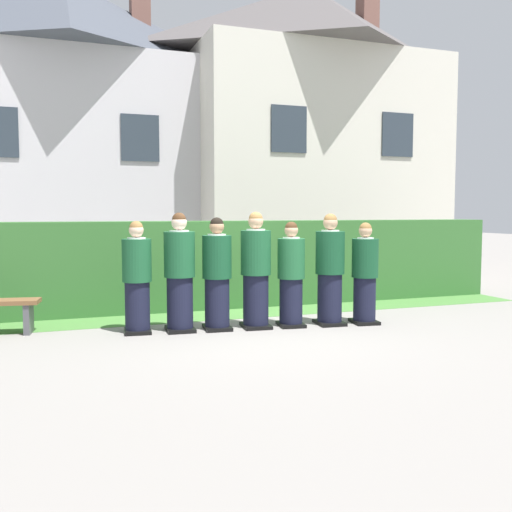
# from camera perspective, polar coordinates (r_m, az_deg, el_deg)

# --- Properties ---
(ground_plane) EXTENTS (60.00, 60.00, 0.00)m
(ground_plane) POSITION_cam_1_polar(r_m,az_deg,el_deg) (8.51, 0.00, -7.06)
(ground_plane) COLOR gray
(student_front_row_0) EXTENTS (0.41, 0.48, 1.56)m
(student_front_row_0) POSITION_cam_1_polar(r_m,az_deg,el_deg) (8.21, -11.65, -2.32)
(student_front_row_0) COLOR black
(student_front_row_0) RESTS_ON ground
(student_front_row_1) EXTENTS (0.44, 0.54, 1.68)m
(student_front_row_1) POSITION_cam_1_polar(r_m,az_deg,el_deg) (8.23, -7.54, -1.86)
(student_front_row_1) COLOR black
(student_front_row_1) RESTS_ON ground
(student_front_row_2) EXTENTS (0.42, 0.52, 1.61)m
(student_front_row_2) POSITION_cam_1_polar(r_m,az_deg,el_deg) (8.29, -3.87, -2.02)
(student_front_row_2) COLOR black
(student_front_row_2) RESTS_ON ground
(student_front_row_3) EXTENTS (0.44, 0.55, 1.69)m
(student_front_row_3) POSITION_cam_1_polar(r_m,az_deg,el_deg) (8.40, -0.02, -1.66)
(student_front_row_3) COLOR black
(student_front_row_3) RESTS_ON ground
(student_front_row_4) EXTENTS (0.41, 0.51, 1.55)m
(student_front_row_4) POSITION_cam_1_polar(r_m,az_deg,el_deg) (8.52, 3.48, -2.05)
(student_front_row_4) COLOR black
(student_front_row_4) RESTS_ON ground
(student_front_row_5) EXTENTS (0.43, 0.51, 1.66)m
(student_front_row_5) POSITION_cam_1_polar(r_m,az_deg,el_deg) (8.70, 7.30, -1.56)
(student_front_row_5) COLOR black
(student_front_row_5) RESTS_ON ground
(student_front_row_6) EXTENTS (0.40, 0.51, 1.53)m
(student_front_row_6) POSITION_cam_1_polar(r_m,az_deg,el_deg) (8.87, 10.68, -1.92)
(student_front_row_6) COLOR black
(student_front_row_6) RESTS_ON ground
(hedge) EXTENTS (10.95, 0.70, 1.53)m
(hedge) POSITION_cam_1_polar(r_m,az_deg,el_deg) (10.25, -3.74, -0.80)
(hedge) COLOR #33662D
(hedge) RESTS_ON ground
(school_building_main) EXTENTS (7.35, 4.16, 7.62)m
(school_building_main) POSITION_cam_1_polar(r_m,az_deg,el_deg) (16.12, -18.06, 12.09)
(school_building_main) COLOR silver
(school_building_main) RESTS_ON ground
(school_building_annex) EXTENTS (7.06, 4.48, 7.86)m
(school_building_annex) POSITION_cam_1_polar(r_m,az_deg,el_deg) (16.58, 5.20, 12.49)
(school_building_annex) COLOR beige
(school_building_annex) RESTS_ON ground
(lawn_strip) EXTENTS (10.95, 0.90, 0.01)m
(lawn_strip) POSITION_cam_1_polar(r_m,az_deg,el_deg) (9.60, -2.38, -5.73)
(lawn_strip) COLOR #477A38
(lawn_strip) RESTS_ON ground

